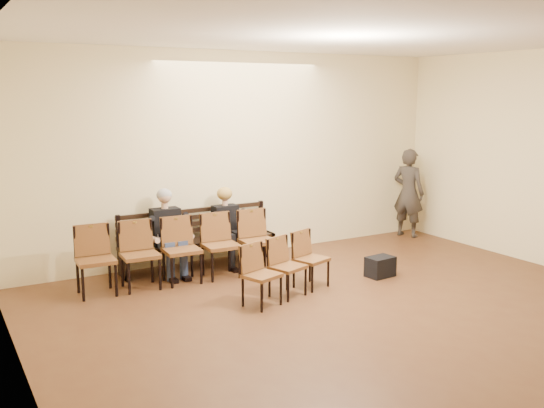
{
  "coord_description": "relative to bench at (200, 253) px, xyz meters",
  "views": [
    {
      "loc": [
        -4.69,
        -4.24,
        2.79
      ],
      "look_at": [
        0.09,
        4.05,
        1.04
      ],
      "focal_mm": 40.0,
      "sensor_mm": 36.0,
      "label": 1
    }
  ],
  "objects": [
    {
      "name": "bag",
      "position": [
        2.2,
        -1.9,
        -0.07
      ],
      "size": [
        0.45,
        0.33,
        0.31
      ],
      "primitive_type": "cube",
      "rotation": [
        0.0,
        0.0,
        0.1
      ],
      "color": "black",
      "rests_on": "ground"
    },
    {
      "name": "chair_row_back",
      "position": [
        0.48,
        -1.97,
        0.19
      ],
      "size": [
        1.56,
        0.9,
        0.83
      ],
      "primitive_type": "cube",
      "rotation": [
        0.0,
        0.0,
        0.32
      ],
      "color": "brown",
      "rests_on": "ground"
    },
    {
      "name": "water_bottle",
      "position": [
        0.6,
        -0.32,
        0.35
      ],
      "size": [
        0.09,
        0.09,
        0.24
      ],
      "primitive_type": "cylinder",
      "rotation": [
        0.0,
        0.0,
        0.21
      ],
      "color": "silver",
      "rests_on": "bench"
    },
    {
      "name": "chair_row_front",
      "position": [
        -0.56,
        -0.65,
        0.27
      ],
      "size": [
        3.04,
        0.7,
        0.98
      ],
      "primitive_type": "cube",
      "rotation": [
        0.0,
        0.0,
        -0.05
      ],
      "color": "brown",
      "rests_on": "ground"
    },
    {
      "name": "ground",
      "position": [
        0.93,
        -4.65,
        -0.23
      ],
      "size": [
        10.0,
        10.0,
        0.0
      ],
      "primitive_type": "plane",
      "color": "#56351D",
      "rests_on": "ground"
    },
    {
      "name": "passerby",
      "position": [
        4.43,
        -0.06,
        0.78
      ],
      "size": [
        0.71,
        0.86,
        2.0
      ],
      "primitive_type": "imported",
      "rotation": [
        0.0,
        0.0,
        1.94
      ],
      "color": "#332E2A",
      "rests_on": "ground"
    },
    {
      "name": "room_walls",
      "position": [
        0.93,
        -3.86,
        2.31
      ],
      "size": [
        8.02,
        10.01,
        3.51
      ],
      "color": "beige",
      "rests_on": "ground"
    },
    {
      "name": "seated_woman",
      "position": [
        0.46,
        -0.12,
        0.36
      ],
      "size": [
        0.5,
        0.7,
        1.17
      ],
      "primitive_type": null,
      "color": "black",
      "rests_on": "ground"
    },
    {
      "name": "seated_man",
      "position": [
        -0.58,
        -0.12,
        0.43
      ],
      "size": [
        0.55,
        0.76,
        1.32
      ],
      "primitive_type": null,
      "color": "black",
      "rests_on": "ground"
    },
    {
      "name": "bench",
      "position": [
        0.0,
        0.0,
        0.0
      ],
      "size": [
        2.6,
        0.9,
        0.45
      ],
      "primitive_type": "cube",
      "color": "black",
      "rests_on": "ground"
    },
    {
      "name": "laptop",
      "position": [
        -0.61,
        -0.26,
        0.33
      ],
      "size": [
        0.34,
        0.29,
        0.22
      ],
      "primitive_type": "cube",
      "rotation": [
        0.0,
        0.0,
        0.22
      ],
      "color": "silver",
      "rests_on": "bench"
    }
  ]
}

